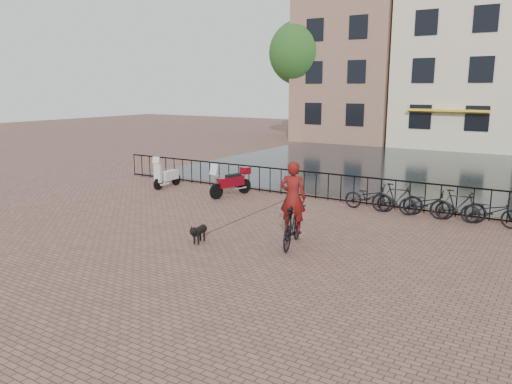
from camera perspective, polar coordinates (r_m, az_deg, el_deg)
The scene contains 15 objects.
ground at distance 12.13m, azimuth -7.67°, elevation -8.03°, with size 100.00×100.00×0.00m, color brown.
canal_water at distance 27.34m, azimuth 16.25°, elevation 2.74°, with size 20.00×20.00×0.00m, color black.
railing at distance 18.62m, azimuth 8.25°, elevation 0.58°, with size 20.00×0.05×1.02m.
canal_house_left at distance 41.53m, azimuth 11.62°, elevation 14.78°, with size 7.50×9.00×12.80m.
canal_house_mid at distance 39.35m, azimuth 22.84°, elevation 13.56°, with size 8.00×9.50×11.80m.
tree_far_left at distance 40.25m, azimuth 5.22°, elevation 15.54°, with size 5.04×5.04×9.27m.
cyclist at distance 13.02m, azimuth 4.22°, elevation -1.96°, with size 1.02×2.01×2.65m.
dog at distance 13.55m, azimuth -6.52°, elevation -4.69°, with size 0.41×0.82×0.53m.
motorcycle at distance 19.12m, azimuth -2.91°, elevation 1.53°, with size 0.87×1.97×1.37m.
scooter at distance 21.15m, azimuth -10.14°, elevation 2.41°, with size 0.53×1.54×1.41m.
parked_bike_0 at distance 17.43m, azimuth 12.84°, elevation -0.55°, with size 0.60×1.72×0.90m, color black.
parked_bike_1 at distance 17.14m, azimuth 15.83°, elevation -0.75°, with size 0.47×1.66×1.00m, color black.
parked_bike_2 at distance 16.92m, azimuth 18.90°, elevation -1.27°, with size 0.60×1.72×0.90m, color black.
parked_bike_3 at distance 16.73m, azimuth 22.07°, elevation -1.48°, with size 0.47×1.66×1.00m, color black.
parked_bike_4 at distance 16.61m, azimuth 25.27°, elevation -2.01°, with size 0.60×1.72×0.90m, color black.
Camera 1 is at (7.40, -8.70, 4.10)m, focal length 35.00 mm.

